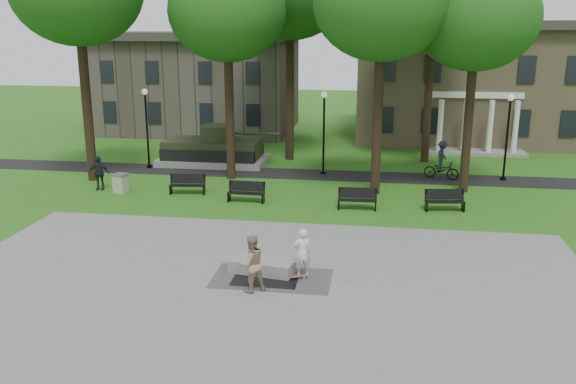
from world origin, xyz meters
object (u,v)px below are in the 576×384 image
(friend_watching, at_px, (251,263))
(trash_bin, at_px, (121,183))
(concrete_block, at_px, (262,266))
(cyclist, at_px, (442,163))
(skateboarder, at_px, (302,253))
(park_bench_0, at_px, (188,184))

(friend_watching, relative_size, trash_bin, 1.97)
(concrete_block, bearing_deg, cyclist, 63.32)
(concrete_block, distance_m, skateboarder, 1.56)
(concrete_block, relative_size, skateboarder, 1.29)
(cyclist, distance_m, park_bench_0, 13.99)
(cyclist, xyz_separation_m, trash_bin, (-16.53, -5.31, -0.40))
(concrete_block, xyz_separation_m, friend_watching, (-0.04, -1.62, 0.72))
(skateboarder, xyz_separation_m, trash_bin, (-10.59, 9.50, -0.38))
(friend_watching, xyz_separation_m, park_bench_0, (-5.64, 11.15, -0.44))
(cyclist, distance_m, trash_bin, 17.36)
(park_bench_0, bearing_deg, skateboarder, -59.76)
(trash_bin, bearing_deg, friend_watching, -50.11)
(cyclist, bearing_deg, trash_bin, 127.82)
(cyclist, bearing_deg, skateboarder, 178.16)
(concrete_block, xyz_separation_m, trash_bin, (-9.18, 9.31, 0.24))
(concrete_block, height_order, trash_bin, trash_bin)
(cyclist, bearing_deg, park_bench_0, 131.34)
(friend_watching, height_order, park_bench_0, friend_watching)
(park_bench_0, bearing_deg, concrete_block, -65.11)
(concrete_block, bearing_deg, trash_bin, 134.58)
(friend_watching, distance_m, cyclist, 17.85)
(skateboarder, distance_m, cyclist, 15.95)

